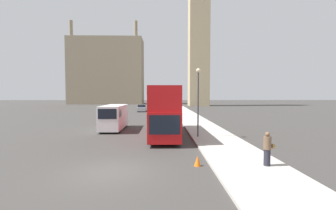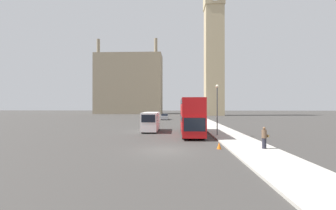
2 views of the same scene
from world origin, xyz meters
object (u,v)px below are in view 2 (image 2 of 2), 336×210
Objects in this scene: clock_tower at (214,32)px; street_lamp at (217,102)px; pedestrian at (264,138)px; red_double_decker_bus at (191,115)px; parked_sedan at (165,117)px; white_van at (151,121)px.

clock_tower is 64.22m from street_lamp.
street_lamp is at bearing 105.79° from pedestrian.
street_lamp reaches higher than red_double_decker_bus.
red_double_decker_bus is 30.15m from parked_sedan.
street_lamp is 1.33× the size of parked_sedan.
clock_tower is at bearing 57.58° from parked_sedan.
pedestrian is at bearing -61.41° from red_double_decker_bus.
white_van is (-5.34, 3.34, -1.03)m from red_double_decker_bus.
white_van is at bearing 149.80° from street_lamp.
red_double_decker_bus is 10.87m from pedestrian.
pedestrian is 0.29× the size of street_lamp.
clock_tower is 10.32× the size of street_lamp.
clock_tower is 43.50m from parked_sedan.
clock_tower reaches higher than red_double_decker_bus.
clock_tower is 10.18× the size of white_van.
street_lamp is (2.89, -1.45, 1.53)m from red_double_decker_bus.
street_lamp reaches higher than pedestrian.
red_double_decker_bus is at bearing 153.32° from street_lamp.
red_double_decker_bus is 1.79× the size of street_lamp.
parked_sedan is at bearing 99.29° from red_double_decker_bus.
street_lamp reaches higher than parked_sedan.
street_lamp is 32.27m from parked_sedan.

